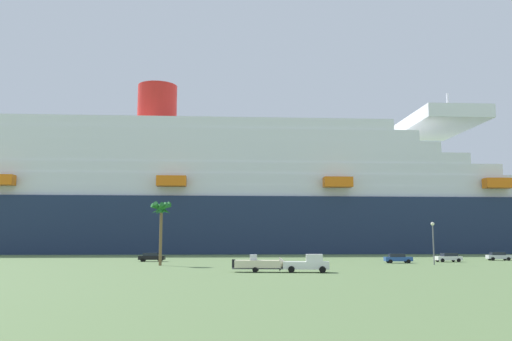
{
  "coord_description": "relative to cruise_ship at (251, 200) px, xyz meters",
  "views": [
    {
      "loc": [
        -6.83,
        -83.83,
        3.95
      ],
      "look_at": [
        -4.01,
        39.08,
        19.95
      ],
      "focal_mm": 37.46,
      "sensor_mm": 36.0,
      "label": 1
    }
  ],
  "objects": [
    {
      "name": "small_boat_on_trailer",
      "position": [
        0.24,
        -96.75,
        -15.19
      ],
      "size": [
        7.89,
        2.45,
        2.15
      ],
      "color": "#595960",
      "rests_on": "ground_plane"
    },
    {
      "name": "ground_plane",
      "position": [
        4.63,
        -49.58,
        -16.15
      ],
      "size": [
        600.0,
        600.0,
        0.0
      ],
      "primitive_type": "plane",
      "color": "#567042"
    },
    {
      "name": "parked_car_blue_suv",
      "position": [
        24.26,
        -71.33,
        -15.31
      ],
      "size": [
        4.68,
        2.19,
        1.58
      ],
      "color": "#264C99",
      "rests_on": "ground_plane"
    },
    {
      "name": "parked_car_white_van",
      "position": [
        34.75,
        -66.77,
        -15.31
      ],
      "size": [
        4.9,
        2.59,
        1.58
      ],
      "color": "white",
      "rests_on": "ground_plane"
    },
    {
      "name": "cruise_ship",
      "position": [
        0.0,
        0.0,
        0.0
      ],
      "size": [
        236.39,
        42.66,
        57.87
      ],
      "color": "#1E2D4C",
      "rests_on": "ground_plane"
    },
    {
      "name": "palm_tree",
      "position": [
        -15.15,
        -79.33,
        -7.88
      ],
      "size": [
        3.4,
        3.41,
        9.95
      ],
      "color": "brown",
      "rests_on": "ground_plane"
    },
    {
      "name": "street_lamp",
      "position": [
        28.18,
        -77.97,
        -11.63
      ],
      "size": [
        0.56,
        0.56,
        6.78
      ],
      "color": "slate",
      "rests_on": "ground_plane"
    },
    {
      "name": "parked_car_silver_sedan",
      "position": [
        47.11,
        -60.12,
        -15.31
      ],
      "size": [
        4.6,
        2.56,
        1.58
      ],
      "color": "silver",
      "rests_on": "ground_plane"
    },
    {
      "name": "parked_car_black_coupe",
      "position": [
        -19.11,
        -63.95,
        -15.31
      ],
      "size": [
        4.77,
        2.1,
        1.58
      ],
      "color": "black",
      "rests_on": "ground_plane"
    },
    {
      "name": "pickup_truck",
      "position": [
        5.71,
        -97.29,
        -15.1
      ],
      "size": [
        5.77,
        2.72,
        2.2
      ],
      "color": "white",
      "rests_on": "ground_plane"
    }
  ]
}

